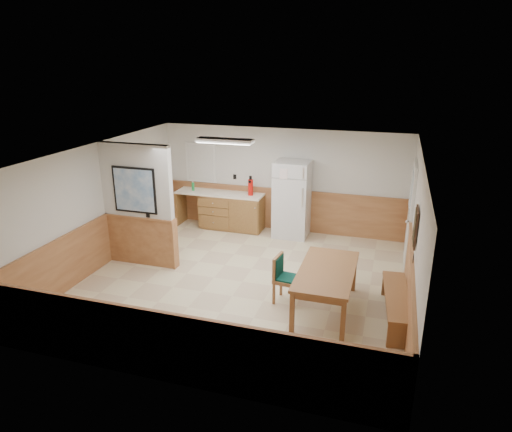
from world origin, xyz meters
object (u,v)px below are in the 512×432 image
(soap_bottle, at_px, (193,186))
(dining_table, at_px, (327,275))
(refrigerator, at_px, (292,199))
(fire_extinguisher, at_px, (251,187))
(dining_chair, at_px, (283,275))
(dining_bench, at_px, (396,300))

(soap_bottle, bearing_deg, dining_table, -39.89)
(refrigerator, relative_size, fire_extinguisher, 3.79)
(dining_chair, relative_size, fire_extinguisher, 1.78)
(dining_bench, xyz_separation_m, soap_bottle, (-5.00, 3.18, 0.66))
(dining_chair, bearing_deg, fire_extinguisher, 123.88)
(refrigerator, distance_m, soap_bottle, 2.54)
(refrigerator, height_order, fire_extinguisher, refrigerator)
(dining_chair, bearing_deg, dining_table, 0.11)
(soap_bottle, bearing_deg, dining_bench, -32.50)
(dining_table, relative_size, dining_chair, 2.11)
(dining_chair, relative_size, soap_bottle, 4.04)
(dining_chair, xyz_separation_m, fire_extinguisher, (-1.59, 3.16, 0.61))
(refrigerator, bearing_deg, dining_chair, -79.27)
(dining_table, height_order, soap_bottle, soap_bottle)
(refrigerator, relative_size, dining_table, 1.01)
(refrigerator, distance_m, dining_chair, 3.17)
(dining_chair, distance_m, soap_bottle, 4.43)
(refrigerator, height_order, dining_bench, refrigerator)
(dining_bench, distance_m, soap_bottle, 5.96)
(dining_bench, xyz_separation_m, fire_extinguisher, (-3.50, 3.21, 0.76))
(refrigerator, relative_size, soap_bottle, 8.62)
(dining_table, bearing_deg, refrigerator, 112.46)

